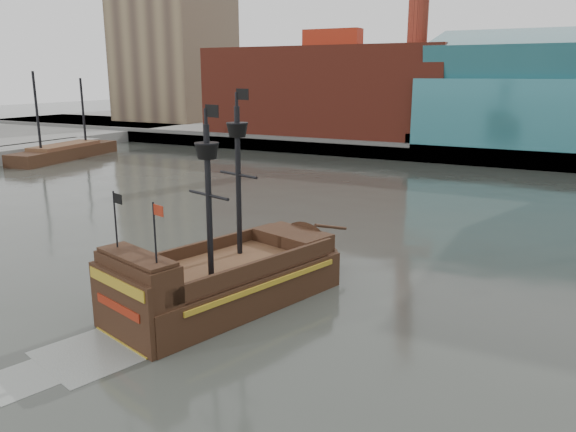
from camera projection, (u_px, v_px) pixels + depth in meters
The scene contains 5 objects.
ground at pixel (160, 335), 27.82m from camera, with size 400.00×400.00×0.00m, color #292C27.
promenade_far at pixel (479, 137), 106.61m from camera, with size 220.00×60.00×2.00m, color slate.
seawall at pixel (444, 155), 81.20m from camera, with size 220.00×1.00×2.60m, color #4C4C49.
pirate_ship at pixel (225, 285), 31.26m from camera, with size 9.61×17.69×12.69m.
docked_vessel at pixel (65, 153), 85.65m from camera, with size 7.72×20.50×13.62m.
Camera 1 is at (17.44, -19.68, 12.57)m, focal length 35.00 mm.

